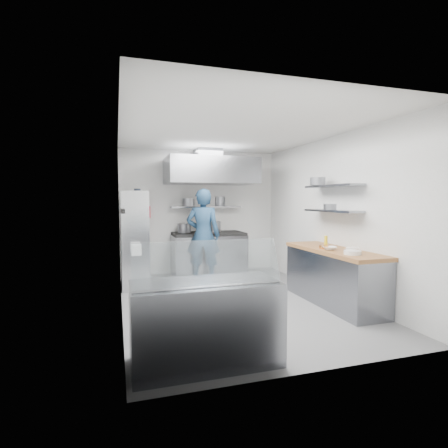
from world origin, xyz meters
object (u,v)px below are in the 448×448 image
object	(u,v)px
display_case	(205,323)
gas_range	(209,255)
chef	(203,235)
wire_rack	(135,239)

from	to	relation	value
display_case	gas_range	bearing A→B (deg)	74.98
gas_range	chef	xyz separation A→B (m)	(-0.25, -0.54, 0.51)
chef	wire_rack	distance (m)	1.38
wire_rack	display_case	xyz separation A→B (m)	(0.53, -3.51, -0.50)
gas_range	display_case	xyz separation A→B (m)	(-1.10, -4.10, -0.03)
gas_range	wire_rack	world-z (taller)	wire_rack
gas_range	chef	size ratio (longest dim) A/B	0.83
chef	display_case	xyz separation A→B (m)	(-0.85, -3.56, -0.53)
gas_range	display_case	size ratio (longest dim) A/B	1.07
chef	display_case	world-z (taller)	chef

